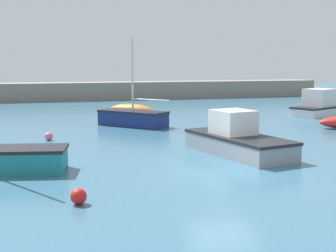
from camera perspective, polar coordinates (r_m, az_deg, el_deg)
name	(u,v)px	position (r m, az deg, el deg)	size (l,w,h in m)	color
ground_plane	(222,174)	(16.98, 6.65, -5.81)	(120.00, 120.00, 0.20)	#38667F
harbor_breakwater	(100,91)	(49.47, -8.25, 4.27)	(48.69, 3.23, 1.81)	gray
motorboat_with_cabin	(321,106)	(36.22, 18.17, 2.38)	(5.76, 4.16, 1.95)	white
open_tender_yellow	(131,110)	(33.95, -4.51, 1.96)	(3.38, 3.24, 0.89)	orange
sailboat_twin_hulled	(133,118)	(28.57, -4.30, 0.99)	(4.12, 4.28, 5.26)	navy
cabin_cruiser_white	(237,140)	(20.07, 8.42, -1.65)	(3.25, 5.73, 1.85)	gray
mooring_buoy_pink	(49,136)	(24.13, -14.33, -1.21)	(0.41, 0.41, 0.41)	#EA668C
mooring_buoy_red	(79,196)	(13.20, -10.85, -8.42)	(0.45, 0.45, 0.45)	red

